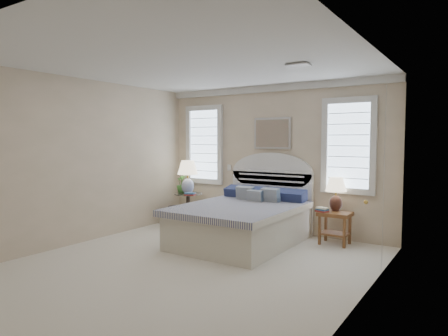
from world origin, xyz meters
TOP-DOWN VIEW (x-y plane):
  - floor at (0.00, 0.00)m, footprint 4.50×5.00m
  - ceiling at (0.00, 0.00)m, footprint 4.50×5.00m
  - wall_back at (0.00, 2.50)m, footprint 4.50×0.02m
  - wall_left at (-2.25, 0.00)m, footprint 0.02×5.00m
  - wall_right at (2.25, 0.00)m, footprint 0.02×5.00m
  - crown_molding at (0.00, 2.46)m, footprint 4.50×0.08m
  - hvac_vent at (1.20, 0.80)m, footprint 0.30×0.20m
  - switch_plate at (-0.95, 2.48)m, footprint 0.08×0.01m
  - window_left at (-1.55, 2.48)m, footprint 0.90×0.06m
  - window_right at (1.40, 2.48)m, footprint 0.90×0.06m
  - painting at (0.00, 2.46)m, footprint 0.74×0.04m
  - closet_door at (2.23, 1.20)m, footprint 0.02×1.80m
  - bed at (0.00, 1.46)m, footprint 1.72×2.28m
  - side_table_left at (-1.65, 2.05)m, footprint 0.56×0.56m
  - nightstand_right at (1.30, 2.15)m, footprint 0.50×0.40m
  - floor_pot at (-1.80, 1.92)m, footprint 0.49×0.49m
  - lamp_left at (-1.64, 2.02)m, footprint 0.53×0.53m
  - lamp_right at (1.27, 2.28)m, footprint 0.41×0.41m
  - potted_plant at (-1.82, 2.05)m, footprint 0.25×0.25m
  - books_left at (-1.43, 1.83)m, footprint 0.24×0.21m
  - books_right at (1.12, 2.05)m, footprint 0.22×0.19m

SIDE VIEW (x-z plane):
  - floor at x=0.00m, z-range -0.01..0.01m
  - floor_pot at x=-1.80m, z-range 0.00..0.37m
  - bed at x=0.00m, z-range -0.35..1.12m
  - nightstand_right at x=1.30m, z-range 0.12..0.65m
  - side_table_left at x=-1.65m, z-range 0.07..0.70m
  - books_right at x=1.12m, z-range 0.53..0.60m
  - books_left at x=-1.43m, z-range 0.63..0.68m
  - potted_plant at x=-1.82m, z-range 0.63..0.99m
  - lamp_right at x=1.27m, z-range 0.59..1.15m
  - lamp_left at x=-1.64m, z-range 0.70..1.37m
  - switch_plate at x=-0.95m, z-range 1.09..1.21m
  - closet_door at x=2.23m, z-range 0.00..2.40m
  - wall_back at x=0.00m, z-range 0.00..2.70m
  - wall_left at x=-2.25m, z-range 0.00..2.70m
  - wall_right at x=2.25m, z-range 0.00..2.70m
  - window_left at x=-1.55m, z-range 0.80..2.40m
  - window_right at x=1.40m, z-range 0.80..2.40m
  - painting at x=0.00m, z-range 1.53..2.11m
  - crown_molding at x=0.00m, z-range 2.58..2.70m
  - hvac_vent at x=1.20m, z-range 2.67..2.69m
  - ceiling at x=0.00m, z-range 2.70..2.71m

